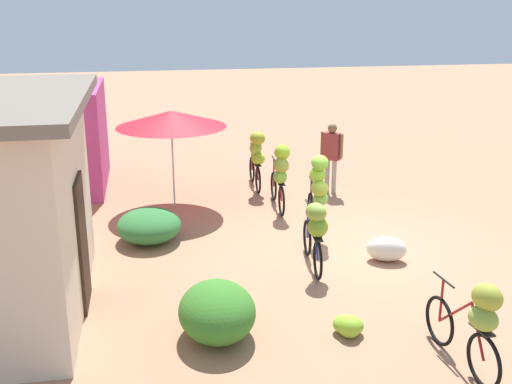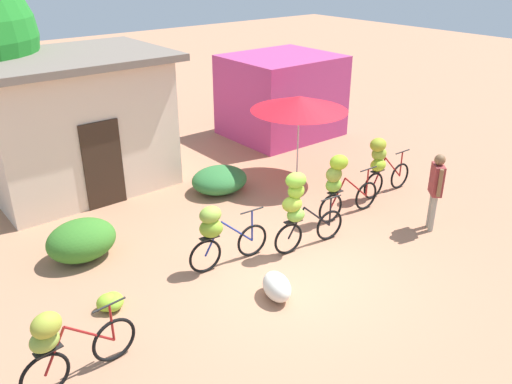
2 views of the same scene
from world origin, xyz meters
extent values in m
plane|color=#AF7859|center=(0.00, 0.00, 0.00)|extent=(60.00, 60.00, 0.00)
cube|color=#332319|center=(-1.50, 4.70, 1.00)|extent=(0.90, 0.06, 2.00)
cube|color=#B63B7A|center=(5.02, 6.11, 1.24)|extent=(3.20, 2.80, 2.47)
ellipsoid|color=#387927|center=(-2.83, 2.84, 0.39)|extent=(1.31, 1.06, 0.77)
ellipsoid|color=#307437|center=(0.96, 3.71, 0.30)|extent=(1.39, 1.23, 0.60)
cylinder|color=beige|center=(2.98, 3.13, 1.04)|extent=(0.04, 0.04, 2.08)
cone|color=red|center=(2.98, 3.13, 1.98)|extent=(2.40, 2.40, 0.35)
torus|color=black|center=(-3.53, -0.08, 0.34)|extent=(0.68, 0.11, 0.68)
torus|color=black|center=(-4.53, -0.17, 0.34)|extent=(0.68, 0.11, 0.68)
cylinder|color=maroon|center=(-4.36, -0.15, 0.64)|extent=(0.38, 0.07, 0.62)
cylinder|color=maroon|center=(-3.86, -0.11, 0.64)|extent=(0.68, 0.09, 0.62)
cylinder|color=black|center=(-3.53, -0.08, 0.95)|extent=(0.50, 0.07, 0.03)
cylinder|color=maroon|center=(-3.53, -0.08, 0.64)|extent=(0.04, 0.04, 0.61)
cube|color=black|center=(-4.43, -0.16, 0.71)|extent=(0.37, 0.17, 0.02)
ellipsoid|color=#88A53F|center=(-4.45, -0.15, 0.86)|extent=(0.45, 0.39, 0.29)
ellipsoid|color=#9BA534|center=(-4.40, -0.19, 1.12)|extent=(0.47, 0.41, 0.33)
torus|color=black|center=(-0.26, 0.90, 0.33)|extent=(0.66, 0.10, 0.66)
torus|color=black|center=(-1.27, 0.98, 0.33)|extent=(0.66, 0.10, 0.66)
cylinder|color=navy|center=(-1.10, 0.97, 0.63)|extent=(0.39, 0.07, 0.62)
cylinder|color=navy|center=(-0.59, 0.92, 0.63)|extent=(0.69, 0.09, 0.63)
cylinder|color=black|center=(-0.26, 0.90, 0.97)|extent=(0.50, 0.07, 0.03)
cylinder|color=navy|center=(-0.26, 0.90, 0.65)|extent=(0.04, 0.04, 0.64)
cube|color=black|center=(-1.17, 0.97, 0.69)|extent=(0.37, 0.17, 0.02)
ellipsoid|color=olive|center=(-1.14, 0.96, 0.87)|extent=(0.52, 0.48, 0.34)
ellipsoid|color=#84A53A|center=(-1.12, 0.99, 1.12)|extent=(0.44, 0.37, 0.30)
torus|color=black|center=(1.34, 0.41, 0.32)|extent=(0.65, 0.12, 0.65)
torus|color=black|center=(0.33, 0.51, 0.32)|extent=(0.65, 0.12, 0.65)
cylinder|color=black|center=(0.50, 0.49, 0.61)|extent=(0.39, 0.08, 0.60)
cylinder|color=black|center=(1.01, 0.44, 0.61)|extent=(0.69, 0.11, 0.61)
cylinder|color=black|center=(1.34, 0.41, 0.93)|extent=(0.50, 0.08, 0.03)
cylinder|color=black|center=(1.34, 0.41, 0.63)|extent=(0.04, 0.04, 0.61)
cube|color=black|center=(0.43, 0.50, 0.68)|extent=(0.37, 0.18, 0.02)
ellipsoid|color=#7EBB40|center=(0.45, 0.46, 0.82)|extent=(0.41, 0.35, 0.27)
ellipsoid|color=#98B433|center=(0.39, 0.51, 1.05)|extent=(0.43, 0.35, 0.29)
ellipsoid|color=#8EC12F|center=(0.50, 0.52, 1.29)|extent=(0.40, 0.35, 0.30)
ellipsoid|color=#79BB31|center=(0.45, 0.49, 1.53)|extent=(0.47, 0.41, 0.30)
torus|color=black|center=(2.98, 0.85, 0.33)|extent=(0.67, 0.08, 0.66)
torus|color=black|center=(1.89, 0.90, 0.33)|extent=(0.67, 0.08, 0.66)
cylinder|color=maroon|center=(2.08, 0.89, 0.64)|extent=(0.41, 0.06, 0.63)
cylinder|color=maroon|center=(2.62, 0.87, 0.64)|extent=(0.74, 0.07, 0.64)
cylinder|color=black|center=(2.98, 0.85, 0.98)|extent=(0.50, 0.05, 0.03)
cylinder|color=maroon|center=(2.98, 0.85, 0.66)|extent=(0.04, 0.04, 0.65)
cube|color=black|center=(2.00, 0.90, 0.69)|extent=(0.37, 0.16, 0.02)
ellipsoid|color=#7AB035|center=(1.96, 0.92, 0.86)|extent=(0.40, 0.34, 0.30)
ellipsoid|color=olive|center=(1.93, 0.91, 1.11)|extent=(0.44, 0.38, 0.33)
ellipsoid|color=#90B524|center=(2.02, 0.87, 1.37)|extent=(0.46, 0.39, 0.32)
torus|color=black|center=(4.52, 1.09, 0.33)|extent=(0.65, 0.06, 0.65)
torus|color=black|center=(3.55, 1.11, 0.33)|extent=(0.65, 0.06, 0.65)
cylinder|color=maroon|center=(3.72, 1.11, 0.64)|extent=(0.37, 0.04, 0.64)
cylinder|color=maroon|center=(4.20, 1.10, 0.64)|extent=(0.65, 0.05, 0.65)
cylinder|color=black|center=(4.52, 1.09, 0.96)|extent=(0.50, 0.04, 0.03)
cylinder|color=maroon|center=(4.52, 1.09, 0.64)|extent=(0.04, 0.04, 0.63)
cube|color=black|center=(3.65, 1.11, 0.68)|extent=(0.36, 0.15, 0.02)
ellipsoid|color=#9ABF28|center=(3.63, 1.09, 0.84)|extent=(0.42, 0.35, 0.29)
ellipsoid|color=#8EAA35|center=(3.68, 1.14, 1.09)|extent=(0.43, 0.38, 0.32)
ellipsoid|color=#97A027|center=(3.58, 1.12, 1.34)|extent=(0.49, 0.42, 0.31)
ellipsoid|color=#8EBD2E|center=(-3.15, 1.05, 0.15)|extent=(0.37, 0.32, 0.29)
ellipsoid|color=#83B72E|center=(-3.07, 1.04, 0.13)|extent=(0.53, 0.56, 0.26)
ellipsoid|color=silver|center=(-0.77, -0.42, 0.22)|extent=(0.64, 0.81, 0.44)
cylinder|color=gray|center=(3.40, -0.55, 0.41)|extent=(0.11, 0.11, 0.81)
cylinder|color=gray|center=(3.27, -0.68, 0.41)|extent=(0.11, 0.11, 0.81)
cube|color=maroon|center=(3.33, -0.62, 1.13)|extent=(0.42, 0.43, 0.64)
cylinder|color=brown|center=(3.51, -0.43, 1.16)|extent=(0.08, 0.08, 0.58)
cylinder|color=brown|center=(3.16, -0.80, 1.16)|extent=(0.08, 0.08, 0.58)
sphere|color=brown|center=(3.33, -0.62, 1.56)|extent=(0.22, 0.22, 0.22)
camera|label=1|loc=(-10.46, 3.67, 4.51)|focal=43.77mm
camera|label=2|loc=(-5.61, -5.90, 5.37)|focal=36.66mm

